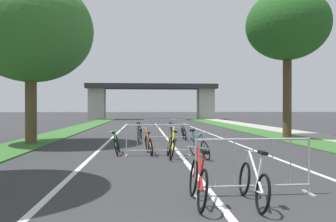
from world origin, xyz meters
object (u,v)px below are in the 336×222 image
bicycle_orange_8 (149,144)px  crowd_barrier_nearest (253,167)px  bicycle_blue_5 (172,132)px  bicycle_green_2 (117,144)px  bicycle_red_3 (198,181)px  crowd_barrier_third (165,130)px  bicycle_white_1 (253,183)px  tree_right_pine_far (287,26)px  crowd_barrier_second (158,140)px  bicycle_black_0 (140,133)px  bicycle_yellow_6 (171,146)px  bicycle_purple_7 (184,133)px  bicycle_teal_4 (198,147)px  tree_left_cypress_far (31,30)px

bicycle_orange_8 → crowd_barrier_nearest: bearing=-78.9°
bicycle_blue_5 → bicycle_green_2: bearing=-108.5°
bicycle_red_3 → crowd_barrier_third: bearing=90.1°
bicycle_blue_5 → bicycle_orange_8: (-1.27, -5.23, -0.05)m
bicycle_green_2 → bicycle_blue_5: size_ratio=0.91×
bicycle_white_1 → bicycle_green_2: bearing=117.2°
tree_right_pine_far → bicycle_white_1: bearing=-116.9°
bicycle_red_3 → bicycle_blue_5: 11.19m
crowd_barrier_second → bicycle_red_3: bearing=-85.8°
bicycle_green_2 → crowd_barrier_third: bearing=65.6°
crowd_barrier_third → bicycle_black_0: bearing=162.8°
bicycle_white_1 → bicycle_orange_8: (-1.65, 6.03, -0.01)m
crowd_barrier_nearest → bicycle_red_3: (-1.10, -0.42, -0.14)m
crowd_barrier_third → bicycle_yellow_6: crowd_barrier_third is taller
bicycle_blue_5 → bicycle_purple_7: bicycle_blue_5 is taller
bicycle_blue_5 → bicycle_teal_4: bearing=-80.6°
crowd_barrier_second → bicycle_yellow_6: (0.39, -0.54, -0.14)m
tree_left_cypress_far → bicycle_green_2: (4.03, -3.33, -4.71)m
bicycle_green_2 → bicycle_blue_5: bearing=64.1°
tree_right_pine_far → bicycle_blue_5: 8.43m
crowd_barrier_third → tree_right_pine_far: bearing=7.1°
tree_left_cypress_far → crowd_barrier_second: tree_left_cypress_far is taller
crowd_barrier_second → bicycle_yellow_6: 0.69m
bicycle_white_1 → bicycle_purple_7: size_ratio=1.03×
crowd_barrier_nearest → bicycle_red_3: 1.18m
tree_left_cypress_far → bicycle_white_1: size_ratio=4.43×
crowd_barrier_third → bicycle_teal_4: size_ratio=1.33×
tree_left_cypress_far → bicycle_green_2: bearing=-39.5°
bicycle_black_0 → bicycle_red_3: 11.13m
bicycle_black_0 → bicycle_white_1: size_ratio=1.05×
tree_right_pine_far → bicycle_teal_4: (-5.94, -6.56, -5.68)m
bicycle_teal_4 → bicycle_yellow_6: bicycle_yellow_6 is taller
bicycle_green_2 → bicycle_black_0: bearing=80.8°
crowd_barrier_third → bicycle_purple_7: (0.98, 0.38, -0.17)m
bicycle_white_1 → bicycle_blue_5: bearing=94.9°
crowd_barrier_nearest → bicycle_green_2: 6.38m
tree_right_pine_far → bicycle_teal_4: bearing=-132.2°
bicycle_red_3 → bicycle_black_0: bearing=96.6°
bicycle_blue_5 → bicycle_purple_7: bearing=-4.6°
tree_left_cypress_far → bicycle_purple_7: (7.02, 1.66, -4.71)m
bicycle_purple_7 → crowd_barrier_nearest: bearing=-90.3°
crowd_barrier_third → bicycle_black_0: 1.33m
bicycle_white_1 → crowd_barrier_nearest: bearing=73.3°
crowd_barrier_third → bicycle_white_1: 10.78m
tree_right_pine_far → crowd_barrier_third: bearing=-172.9°
bicycle_teal_4 → bicycle_orange_8: size_ratio=1.03×
tree_left_cypress_far → crowd_barrier_third: bearing=11.9°
tree_left_cypress_far → crowd_barrier_third: size_ratio=3.38×
tree_right_pine_far → bicycle_yellow_6: 10.99m
bicycle_teal_4 → tree_left_cypress_far: bearing=-46.6°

